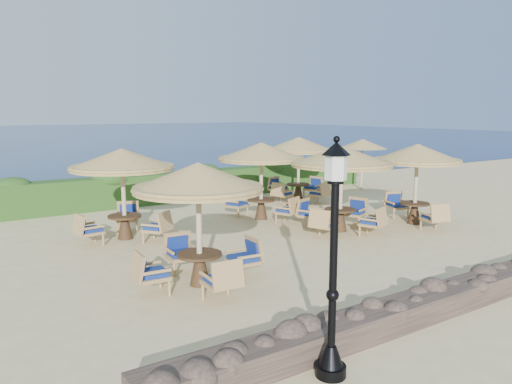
# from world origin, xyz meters

# --- Properties ---
(ground) EXTENTS (120.00, 120.00, 0.00)m
(ground) POSITION_xyz_m (0.00, 0.00, 0.00)
(ground) COLOR beige
(ground) RESTS_ON ground
(sea) EXTENTS (160.00, 160.00, 0.00)m
(sea) POSITION_xyz_m (0.00, 70.00, 0.00)
(sea) COLOR #0C1D4E
(sea) RESTS_ON ground
(hedge) EXTENTS (18.00, 0.90, 1.20)m
(hedge) POSITION_xyz_m (0.00, 7.20, 0.60)
(hedge) COLOR #1F4115
(hedge) RESTS_ON ground
(stone_wall) EXTENTS (15.00, 0.65, 0.44)m
(stone_wall) POSITION_xyz_m (0.00, -6.20, 0.22)
(stone_wall) COLOR brown
(stone_wall) RESTS_ON ground
(lamp_post) EXTENTS (0.44, 0.44, 3.31)m
(lamp_post) POSITION_xyz_m (-4.80, -6.80, 1.55)
(lamp_post) COLOR black
(lamp_post) RESTS_ON ground
(extra_parasol) EXTENTS (2.30, 2.30, 2.41)m
(extra_parasol) POSITION_xyz_m (7.80, 5.20, 2.17)
(extra_parasol) COLOR #CCB590
(extra_parasol) RESTS_ON ground
(cafe_set_0) EXTENTS (2.84, 2.84, 2.65)m
(cafe_set_0) POSITION_xyz_m (-4.65, -2.44, 1.81)
(cafe_set_0) COLOR #CCB590
(cafe_set_0) RESTS_ON ground
(cafe_set_1) EXTENTS (3.14, 3.14, 2.65)m
(cafe_set_1) POSITION_xyz_m (1.22, -0.45, 1.90)
(cafe_set_1) COLOR #CCB590
(cafe_set_1) RESTS_ON ground
(cafe_set_2) EXTENTS (2.80, 2.88, 2.65)m
(cafe_set_2) POSITION_xyz_m (4.00, -1.04, 2.01)
(cafe_set_2) COLOR #CCB590
(cafe_set_2) RESTS_ON ground
(cafe_set_3) EXTENTS (2.99, 2.99, 2.65)m
(cafe_set_3) POSITION_xyz_m (-4.69, 2.28, 1.95)
(cafe_set_3) COLOR #CCB590
(cafe_set_3) RESTS_ON ground
(cafe_set_4) EXTENTS (2.95, 2.95, 2.65)m
(cafe_set_4) POSITION_xyz_m (0.15, 2.34, 2.04)
(cafe_set_4) COLOR #CCB590
(cafe_set_4) RESTS_ON ground
(cafe_set_5) EXTENTS (2.89, 2.89, 2.65)m
(cafe_set_5) POSITION_xyz_m (3.46, 4.51, 1.84)
(cafe_set_5) COLOR #CCB590
(cafe_set_5) RESTS_ON ground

